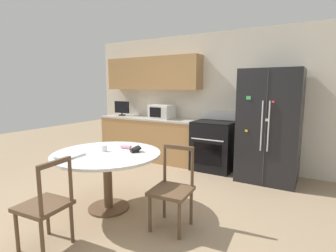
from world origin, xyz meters
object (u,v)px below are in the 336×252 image
object	(u,v)px
dining_chair_right	(172,190)
dining_chair_near	(46,206)
microwave	(162,112)
oven_range	(214,145)
countertop_tv	(122,108)
wallet	(135,150)
refrigerator	(270,126)
candle_glass	(104,149)

from	to	relation	value
dining_chair_right	dining_chair_near	xyz separation A→B (m)	(-0.85, -0.96, 0.00)
microwave	oven_range	bearing A→B (deg)	-0.70
countertop_tv	wallet	world-z (taller)	countertop_tv
countertop_tv	dining_chair_near	size ratio (longest dim) A/B	0.43
dining_chair_near	wallet	xyz separation A→B (m)	(0.21, 1.14, 0.33)
dining_chair_right	wallet	distance (m)	0.75
wallet	oven_range	bearing A→B (deg)	81.69
microwave	wallet	distance (m)	2.23
dining_chair_right	microwave	bearing A→B (deg)	-60.54
refrigerator	dining_chair_near	bearing A→B (deg)	-115.70
microwave	dining_chair_right	bearing A→B (deg)	-55.87
microwave	countertop_tv	bearing A→B (deg)	178.55
countertop_tv	oven_range	bearing A→B (deg)	-1.06
oven_range	candle_glass	distance (m)	2.32
refrigerator	oven_range	xyz separation A→B (m)	(-0.98, 0.07, -0.45)
wallet	countertop_tv	bearing A→B (deg)	133.56
oven_range	dining_chair_near	distance (m)	3.21
dining_chair_right	wallet	size ratio (longest dim) A/B	5.20
countertop_tv	dining_chair_near	distance (m)	3.72
wallet	dining_chair_near	bearing A→B (deg)	-100.38
microwave	wallet	bearing A→B (deg)	-67.02
candle_glass	wallet	bearing A→B (deg)	26.30
oven_range	countertop_tv	size ratio (longest dim) A/B	2.77
microwave	countertop_tv	size ratio (longest dim) A/B	1.19
refrigerator	candle_glass	size ratio (longest dim) A/B	23.96
oven_range	microwave	size ratio (longest dim) A/B	2.33
oven_range	microwave	xyz separation A→B (m)	(-1.16, 0.01, 0.58)
candle_glass	microwave	bearing A→B (deg)	102.71
microwave	dining_chair_near	bearing A→B (deg)	-78.34
countertop_tv	wallet	distance (m)	2.87
microwave	wallet	size ratio (longest dim) A/B	2.67
oven_range	wallet	xyz separation A→B (m)	(-0.30, -2.03, 0.30)
oven_range	microwave	world-z (taller)	microwave
dining_chair_right	oven_range	bearing A→B (deg)	-85.79
microwave	dining_chair_right	world-z (taller)	microwave
dining_chair_near	candle_glass	size ratio (longest dim) A/B	11.74
wallet	refrigerator	bearing A→B (deg)	56.77
countertop_tv	microwave	bearing A→B (deg)	-1.45
oven_range	candle_glass	world-z (taller)	oven_range
oven_range	candle_glass	bearing A→B (deg)	-106.67
dining_chair_near	candle_glass	bearing A→B (deg)	4.50
refrigerator	countertop_tv	xyz separation A→B (m)	(-3.25, 0.11, 0.16)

